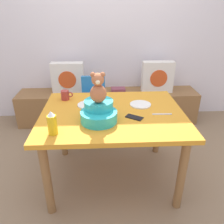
# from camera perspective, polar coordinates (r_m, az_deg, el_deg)

# --- Properties ---
(ground_plane) EXTENTS (8.00, 8.00, 0.00)m
(ground_plane) POSITION_cam_1_polar(r_m,az_deg,el_deg) (2.40, 0.13, -16.05)
(ground_plane) COLOR #8C7256
(back_wall) EXTENTS (4.40, 0.10, 2.60)m
(back_wall) POSITION_cam_1_polar(r_m,az_deg,el_deg) (3.32, -1.33, 20.57)
(back_wall) COLOR silver
(back_wall) RESTS_ON ground_plane
(window_bench) EXTENTS (2.60, 0.44, 0.46)m
(window_bench) POSITION_cam_1_polar(r_m,az_deg,el_deg) (3.33, -1.00, 1.49)
(window_bench) COLOR olive
(window_bench) RESTS_ON ground_plane
(pillow_floral_left) EXTENTS (0.44, 0.15, 0.44)m
(pillow_floral_left) POSITION_cam_1_polar(r_m,az_deg,el_deg) (3.19, -11.26, 8.48)
(pillow_floral_left) COLOR white
(pillow_floral_left) RESTS_ON window_bench
(pillow_floral_right) EXTENTS (0.44, 0.15, 0.44)m
(pillow_floral_right) POSITION_cam_1_polar(r_m,az_deg,el_deg) (3.25, 11.61, 8.80)
(pillow_floral_right) COLOR white
(pillow_floral_right) RESTS_ON window_bench
(book_stack) EXTENTS (0.20, 0.14, 0.06)m
(book_stack) POSITION_cam_1_polar(r_m,az_deg,el_deg) (3.24, 1.59, 5.70)
(book_stack) COLOR #89404F
(book_stack) RESTS_ON window_bench
(dining_table) EXTENTS (1.27, 1.00, 0.74)m
(dining_table) POSITION_cam_1_polar(r_m,az_deg,el_deg) (2.03, 0.14, -2.47)
(dining_table) COLOR orange
(dining_table) RESTS_ON ground_plane
(highchair) EXTENTS (0.35, 0.47, 0.79)m
(highchair) POSITION_cam_1_polar(r_m,az_deg,el_deg) (2.82, -5.06, 3.13)
(highchair) COLOR #2672B2
(highchair) RESTS_ON ground_plane
(infant_seat_teal) EXTENTS (0.30, 0.33, 0.16)m
(infant_seat_teal) POSITION_cam_1_polar(r_m,az_deg,el_deg) (1.82, -3.41, -0.11)
(infant_seat_teal) COLOR #26AEB5
(infant_seat_teal) RESTS_ON dining_table
(teddy_bear) EXTENTS (0.13, 0.12, 0.25)m
(teddy_bear) POSITION_cam_1_polar(r_m,az_deg,el_deg) (1.74, -3.59, 6.02)
(teddy_bear) COLOR #AE633F
(teddy_bear) RESTS_ON infant_seat_teal
(ketchup_bottle) EXTENTS (0.07, 0.07, 0.18)m
(ketchup_bottle) POSITION_cam_1_polar(r_m,az_deg,el_deg) (1.67, -15.13, -2.86)
(ketchup_bottle) COLOR gold
(ketchup_bottle) RESTS_ON dining_table
(coffee_mug) EXTENTS (0.12, 0.08, 0.09)m
(coffee_mug) POSITION_cam_1_polar(r_m,az_deg,el_deg) (2.28, -11.91, 4.26)
(coffee_mug) COLOR #9E332D
(coffee_mug) RESTS_ON dining_table
(dinner_plate_near) EXTENTS (0.20, 0.20, 0.01)m
(dinner_plate_near) POSITION_cam_1_polar(r_m,az_deg,el_deg) (2.12, -6.17, 1.84)
(dinner_plate_near) COLOR white
(dinner_plate_near) RESTS_ON dining_table
(dinner_plate_far) EXTENTS (0.20, 0.20, 0.01)m
(dinner_plate_far) POSITION_cam_1_polar(r_m,az_deg,el_deg) (2.14, 7.31, 1.93)
(dinner_plate_far) COLOR white
(dinner_plate_far) RESTS_ON dining_table
(cell_phone) EXTENTS (0.16, 0.14, 0.01)m
(cell_phone) POSITION_cam_1_polar(r_m,az_deg,el_deg) (1.89, 5.75, -1.36)
(cell_phone) COLOR black
(cell_phone) RESTS_ON dining_table
(table_fork) EXTENTS (0.17, 0.02, 0.01)m
(table_fork) POSITION_cam_1_polar(r_m,az_deg,el_deg) (1.99, 12.75, -0.53)
(table_fork) COLOR silver
(table_fork) RESTS_ON dining_table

